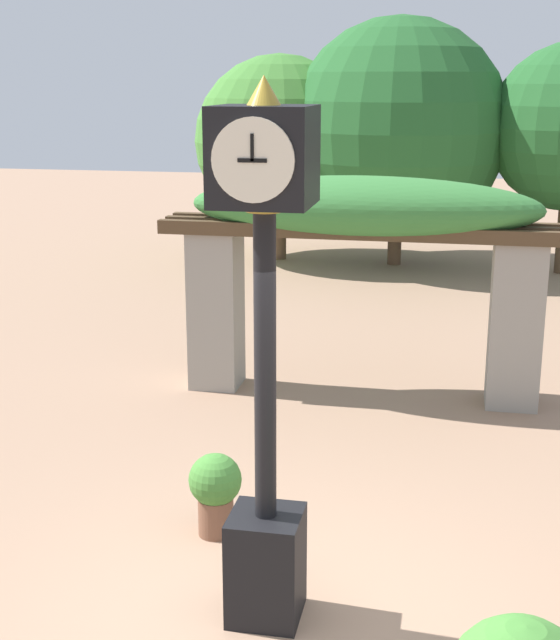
# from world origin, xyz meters

# --- Properties ---
(ground_plane) EXTENTS (60.00, 60.00, 0.00)m
(ground_plane) POSITION_xyz_m (0.00, 0.00, 0.00)
(ground_plane) COLOR #9E7A60
(pedestal_clock) EXTENTS (0.61, 0.66, 3.71)m
(pedestal_clock) POSITION_xyz_m (-0.14, 0.07, 1.97)
(pedestal_clock) COLOR black
(pedestal_clock) RESTS_ON ground
(pergola) EXTENTS (4.73, 1.18, 2.62)m
(pergola) POSITION_xyz_m (0.00, 4.79, 1.91)
(pergola) COLOR gray
(pergola) RESTS_ON ground
(potted_plant_near_right) EXTENTS (0.44, 0.44, 0.71)m
(potted_plant_near_right) POSITION_xyz_m (-0.79, 1.13, 0.41)
(potted_plant_near_right) COLOR brown
(potted_plant_near_right) RESTS_ON ground
(tree_line) EXTENTS (9.04, 4.34, 4.90)m
(tree_line) POSITION_xyz_m (-0.15, 12.74, 2.67)
(tree_line) COLOR brown
(tree_line) RESTS_ON ground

